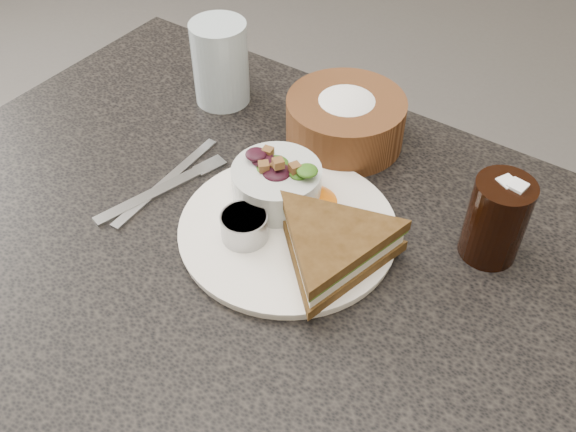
# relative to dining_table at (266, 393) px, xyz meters

# --- Properties ---
(dining_table) EXTENTS (1.00, 0.70, 0.75)m
(dining_table) POSITION_rel_dining_table_xyz_m (0.00, 0.00, 0.00)
(dining_table) COLOR black
(dining_table) RESTS_ON floor
(dinner_plate) EXTENTS (0.27, 0.27, 0.01)m
(dinner_plate) POSITION_rel_dining_table_xyz_m (0.02, 0.03, 0.38)
(dinner_plate) COLOR white
(dinner_plate) RESTS_ON dining_table
(sandwich) EXTENTS (0.26, 0.26, 0.05)m
(sandwich) POSITION_rel_dining_table_xyz_m (0.10, 0.01, 0.41)
(sandwich) COLOR #553A1A
(sandwich) RESTS_ON dinner_plate
(salad_bowl) EXTENTS (0.15, 0.15, 0.07)m
(salad_bowl) POSITION_rel_dining_table_xyz_m (-0.02, 0.06, 0.42)
(salad_bowl) COLOR silver
(salad_bowl) RESTS_ON dinner_plate
(dressing_ramekin) EXTENTS (0.06, 0.06, 0.03)m
(dressing_ramekin) POSITION_rel_dining_table_xyz_m (-0.01, -0.02, 0.40)
(dressing_ramekin) COLOR #939598
(dressing_ramekin) RESTS_ON dinner_plate
(orange_wedge) EXTENTS (0.10, 0.10, 0.03)m
(orange_wedge) POSITION_rel_dining_table_xyz_m (0.02, 0.08, 0.40)
(orange_wedge) COLOR orange
(orange_wedge) RESTS_ON dinner_plate
(fork) EXTENTS (0.06, 0.17, 0.00)m
(fork) POSITION_rel_dining_table_xyz_m (-0.16, -0.01, 0.38)
(fork) COLOR #9FA0A1
(fork) RESTS_ON dining_table
(knife) EXTENTS (0.02, 0.21, 0.00)m
(knife) POSITION_rel_dining_table_xyz_m (-0.17, 0.01, 0.38)
(knife) COLOR #B2B3B6
(knife) RESTS_ON dining_table
(bread_basket) EXTENTS (0.17, 0.17, 0.10)m
(bread_basket) POSITION_rel_dining_table_xyz_m (-0.01, 0.23, 0.42)
(bread_basket) COLOR brown
(bread_basket) RESTS_ON dining_table
(cola_glass) EXTENTS (0.09, 0.09, 0.12)m
(cola_glass) POSITION_rel_dining_table_xyz_m (0.24, 0.14, 0.44)
(cola_glass) COLOR black
(cola_glass) RESTS_ON dining_table
(water_glass) EXTENTS (0.09, 0.09, 0.13)m
(water_glass) POSITION_rel_dining_table_xyz_m (-0.23, 0.21, 0.44)
(water_glass) COLOR #ABBDC6
(water_glass) RESTS_ON dining_table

